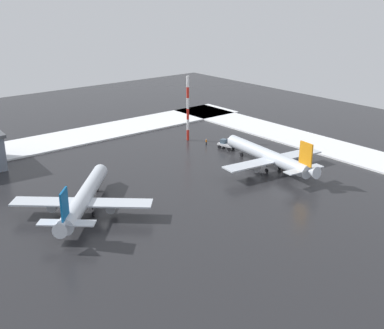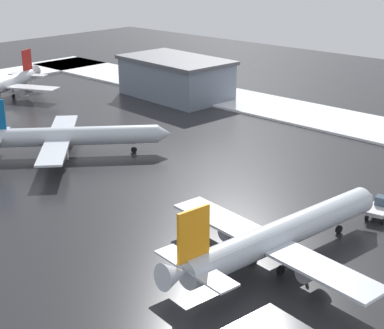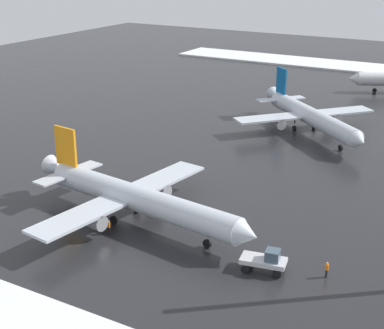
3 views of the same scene
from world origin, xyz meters
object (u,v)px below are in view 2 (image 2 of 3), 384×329
airplane_parked_starboard (0,86)px  ground_crew_mid_apron (306,270)px  airplane_foreground_jet (280,234)px  airplane_parked_portside (71,136)px  pushback_tug (380,207)px  cargo_hangar (176,78)px

airplane_parked_starboard → ground_crew_mid_apron: (-90.49, 18.32, -2.11)m
airplane_foreground_jet → airplane_parked_starboard: size_ratio=1.11×
airplane_parked_portside → pushback_tug: size_ratio=5.23×
pushback_tug → ground_crew_mid_apron: 18.88m
ground_crew_mid_apron → airplane_parked_portside: bearing=-162.8°
airplane_foreground_jet → pushback_tug: 18.07m
airplane_parked_starboard → cargo_hangar: 38.82m
pushback_tug → cargo_hangar: cargo_hangar is taller
cargo_hangar → ground_crew_mid_apron: bearing=148.3°
airplane_parked_portside → pushback_tug: 49.21m
airplane_parked_starboard → pushback_tug: airplane_parked_starboard is taller
airplane_parked_starboard → pushback_tug: (-89.22, -0.51, -1.80)m
pushback_tug → airplane_foreground_jet: bearing=160.4°
airplane_foreground_jet → pushback_tug: size_ratio=6.59×
airplane_foreground_jet → cargo_hangar: bearing=60.5°
ground_crew_mid_apron → pushback_tug: bearing=119.0°
pushback_tug → cargo_hangar: 68.61m
airplane_parked_portside → airplane_parked_starboard: bearing=116.2°
ground_crew_mid_apron → airplane_parked_starboard: bearing=-166.3°
ground_crew_mid_apron → airplane_foreground_jet: bearing=-169.8°
airplane_parked_portside → ground_crew_mid_apron: bearing=-56.4°
airplane_foreground_jet → ground_crew_mid_apron: airplane_foreground_jet is taller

